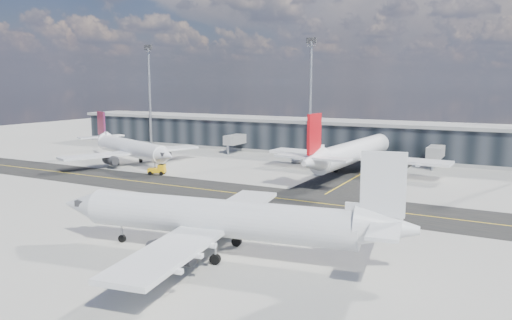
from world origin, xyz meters
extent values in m
plane|color=gray|center=(0.00, 0.00, 0.00)|extent=(300.00, 300.00, 0.00)
cube|color=black|center=(0.00, 4.00, 0.01)|extent=(180.00, 14.00, 0.02)
cube|color=black|center=(18.00, 35.00, 0.01)|extent=(14.00, 50.00, 0.02)
cube|color=yellow|center=(0.00, 4.00, 0.03)|extent=(180.00, 0.25, 0.01)
cube|color=yellow|center=(18.00, 35.00, 0.03)|extent=(0.25, 50.00, 0.01)
cube|color=black|center=(0.00, 55.00, 4.00)|extent=(150.00, 12.00, 8.00)
cube|color=gray|center=(0.00, 55.00, 8.40)|extent=(152.00, 13.00, 0.80)
cube|color=gray|center=(0.00, 55.00, 0.40)|extent=(150.00, 12.20, 0.80)
cube|color=gray|center=(-20.00, 47.00, 3.50)|extent=(3.00, 10.00, 2.40)
cylinder|color=gray|center=(-20.00, 42.00, 1.20)|extent=(0.60, 0.60, 2.40)
cube|color=gray|center=(30.00, 47.00, 3.50)|extent=(3.00, 10.00, 2.40)
cylinder|color=gray|center=(30.00, 42.00, 1.20)|extent=(0.60, 0.60, 2.40)
cylinder|color=gray|center=(-50.00, 48.00, 14.00)|extent=(0.70, 0.70, 28.00)
cube|color=#2D2D30|center=(-50.00, 48.00, 28.20)|extent=(2.50, 0.50, 1.40)
cylinder|color=gray|center=(0.00, 48.00, 14.00)|extent=(0.70, 0.70, 28.00)
cube|color=#2D2D30|center=(0.00, 48.00, 28.20)|extent=(2.50, 0.50, 1.40)
cylinder|color=white|center=(-31.37, 18.58, 3.76)|extent=(27.47, 14.28, 3.76)
cone|color=white|center=(-16.62, 12.45, 3.76)|extent=(5.78, 5.27, 3.76)
cone|color=white|center=(-46.55, 24.89, 4.32)|extent=(6.65, 5.63, 3.76)
cube|color=white|center=(-30.50, 18.22, 2.82)|extent=(16.59, 31.30, 0.47)
cylinder|color=#2D2D30|center=(-27.47, 23.06, 1.79)|extent=(4.47, 3.51, 2.16)
cylinder|color=#2D2D30|center=(-31.80, 12.65, 1.79)|extent=(4.47, 3.51, 2.16)
cube|color=silver|center=(-27.47, 23.06, 2.54)|extent=(1.88, 1.07, 0.75)
cube|color=silver|center=(-31.80, 12.65, 2.54)|extent=(1.88, 1.07, 0.75)
cube|color=maroon|center=(-46.12, 24.71, 8.27)|extent=(3.81, 1.90, 5.82)
cube|color=white|center=(-46.55, 24.89, 4.89)|extent=(6.75, 11.42, 0.33)
cube|color=#2D2D30|center=(-17.06, 12.63, 4.13)|extent=(2.53, 2.63, 0.66)
cylinder|color=gray|center=(-20.96, 14.25, 1.13)|extent=(0.29, 0.29, 1.88)
cylinder|color=black|center=(-20.96, 14.25, 0.42)|extent=(0.91, 0.63, 0.85)
cylinder|color=black|center=(-31.16, 21.54, 0.52)|extent=(1.13, 0.83, 1.03)
cylinder|color=black|center=(-33.32, 16.34, 0.52)|extent=(1.13, 0.83, 1.03)
cylinder|color=white|center=(16.25, 31.13, 4.41)|extent=(6.58, 33.30, 4.41)
cone|color=white|center=(17.49, 49.84, 4.41)|extent=(4.76, 5.79, 4.41)
cone|color=white|center=(14.98, 11.88, 5.07)|extent=(4.84, 6.89, 4.41)
cube|color=white|center=(16.32, 32.23, 3.31)|extent=(37.78, 7.97, 0.55)
cylinder|color=#2D2D30|center=(9.79, 33.77, 2.10)|extent=(2.84, 4.79, 2.54)
cylinder|color=#2D2D30|center=(23.00, 32.90, 2.10)|extent=(2.84, 4.79, 2.54)
cube|color=silver|center=(9.79, 33.77, 2.98)|extent=(0.59, 2.23, 0.88)
cube|color=silver|center=(23.00, 32.90, 2.98)|extent=(0.59, 2.23, 0.88)
cube|color=red|center=(15.02, 12.43, 9.70)|extent=(0.80, 4.65, 6.84)
cube|color=white|center=(14.98, 11.88, 5.73)|extent=(13.41, 3.95, 0.39)
cube|color=#2D2D30|center=(17.45, 49.29, 4.85)|extent=(2.57, 2.36, 0.77)
cylinder|color=gray|center=(17.12, 44.34, 1.32)|extent=(0.28, 0.28, 2.21)
cylinder|color=black|center=(17.12, 44.34, 0.50)|extent=(0.45, 1.02, 0.99)
cylinder|color=black|center=(12.88, 30.25, 0.61)|extent=(0.63, 1.25, 1.21)
cylinder|color=black|center=(19.48, 29.82, 0.61)|extent=(0.63, 1.25, 1.21)
cylinder|color=silver|center=(17.78, -22.60, 4.01)|extent=(30.37, 8.67, 4.01)
cone|color=silver|center=(0.93, -25.27, 4.01)|extent=(5.58, 4.75, 4.01)
cone|color=silver|center=(35.13, -19.86, 4.62)|extent=(6.58, 4.91, 4.01)
cube|color=silver|center=(16.79, -22.76, 3.01)|extent=(10.28, 34.49, 0.50)
cylinder|color=#2D2D30|center=(16.74, -28.86, 1.91)|extent=(4.52, 2.94, 2.31)
cylinder|color=#2D2D30|center=(14.86, -16.97, 1.91)|extent=(4.52, 2.94, 2.31)
cube|color=silver|center=(16.74, -28.86, 2.71)|extent=(2.05, 0.71, 0.80)
cube|color=silver|center=(14.86, -16.97, 2.71)|extent=(2.05, 0.71, 0.80)
cube|color=silver|center=(34.64, -19.94, 8.83)|extent=(4.23, 1.10, 6.22)
cube|color=silver|center=(35.13, -19.86, 5.22)|extent=(4.66, 12.34, 0.35)
cube|color=#2D2D30|center=(1.42, -25.19, 4.42)|extent=(2.33, 2.49, 0.70)
cylinder|color=gray|center=(5.89, -24.48, 1.20)|extent=(0.28, 0.28, 2.01)
cylinder|color=black|center=(5.89, -24.48, 0.45)|extent=(0.95, 0.49, 0.90)
cylinder|color=black|center=(19.24, -25.42, 0.55)|extent=(1.17, 0.67, 1.10)
cylinder|color=black|center=(18.30, -19.47, 0.55)|extent=(1.17, 0.67, 1.10)
cube|color=#EFAE0C|center=(-17.96, 11.13, 0.86)|extent=(3.78, 2.69, 0.80)
cube|color=#EFAE0C|center=(-16.99, 11.49, 1.60)|extent=(1.70, 1.83, 1.03)
cube|color=black|center=(-16.99, 11.49, 2.00)|extent=(1.57, 1.74, 0.29)
cylinder|color=black|center=(-17.14, 12.23, 0.40)|extent=(0.85, 0.55, 0.80)
cylinder|color=black|center=(-16.63, 10.83, 0.40)|extent=(0.85, 0.55, 0.80)
cylinder|color=black|center=(-19.29, 11.43, 0.40)|extent=(0.85, 0.55, 0.80)
cylinder|color=black|center=(-18.77, 10.04, 0.40)|extent=(0.85, 0.55, 0.80)
imported|color=white|center=(1.01, 38.95, 0.74)|extent=(2.68, 5.42, 1.48)
camera|label=1|loc=(45.64, -66.28, 18.35)|focal=35.00mm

